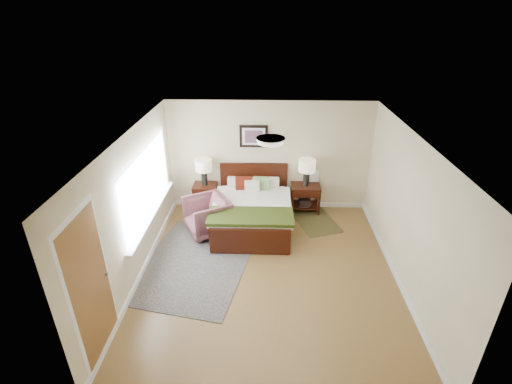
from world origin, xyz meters
TOP-DOWN VIEW (x-y plane):
  - floor at (0.00, 0.00)m, footprint 5.00×5.00m
  - back_wall at (0.00, 2.50)m, footprint 4.50×0.04m
  - front_wall at (0.00, -2.50)m, footprint 4.50×0.04m
  - left_wall at (-2.25, 0.00)m, footprint 0.04×5.00m
  - right_wall at (2.25, 0.00)m, footprint 0.04×5.00m
  - ceiling at (0.00, 0.00)m, footprint 4.50×5.00m
  - window at (-2.20, 0.70)m, footprint 0.11×2.72m
  - door at (-2.23, -1.75)m, footprint 0.06×1.00m
  - ceil_fixture at (0.00, 0.00)m, footprint 0.44×0.44m
  - bed at (-0.35, 1.52)m, footprint 1.66×1.99m
  - wall_art at (-0.35, 2.47)m, footprint 0.62×0.05m
  - nightstand_left at (-1.46, 2.25)m, footprint 0.53×0.47m
  - nightstand_right at (0.83, 2.26)m, footprint 0.65×0.49m
  - lamp_left at (-1.46, 2.27)m, footprint 0.37×0.37m
  - lamp_right at (0.83, 2.27)m, footprint 0.37×0.37m
  - armchair at (-1.27, 1.29)m, footprint 1.14×1.13m
  - rug_persian at (-1.35, 0.22)m, footprint 2.33×2.94m
  - rug_navy at (1.04, 1.80)m, footprint 1.13×1.38m

SIDE VIEW (x-z plane):
  - floor at x=0.00m, z-range 0.00..0.00m
  - rug_persian at x=-1.35m, z-range 0.00..0.01m
  - rug_navy at x=1.04m, z-range 0.00..0.01m
  - armchair at x=-1.27m, z-range 0.00..0.77m
  - nightstand_right at x=0.83m, z-range 0.07..0.71m
  - bed at x=-0.35m, z-range -0.04..1.03m
  - nightstand_left at x=-1.46m, z-range 0.19..0.82m
  - lamp_left at x=-1.46m, z-range 0.76..1.37m
  - door at x=-2.23m, z-range -0.02..2.16m
  - lamp_right at x=0.83m, z-range 0.78..1.39m
  - back_wall at x=0.00m, z-range 0.00..2.50m
  - front_wall at x=0.00m, z-range 0.00..2.50m
  - left_wall at x=-2.25m, z-range 0.00..2.50m
  - right_wall at x=2.25m, z-range 0.00..2.50m
  - window at x=-2.20m, z-range 0.72..2.04m
  - wall_art at x=-0.35m, z-range 1.47..1.97m
  - ceil_fixture at x=0.00m, z-range 2.43..2.50m
  - ceiling at x=0.00m, z-range 2.49..2.51m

